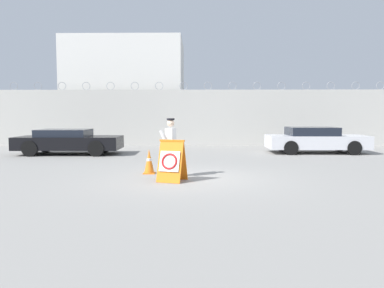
% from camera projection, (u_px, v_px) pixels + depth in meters
% --- Properties ---
extents(ground_plane, '(90.00, 90.00, 0.00)m').
position_uv_depth(ground_plane, '(194.00, 178.00, 10.67)').
color(ground_plane, gray).
extents(perimeter_wall, '(36.00, 0.30, 3.68)m').
position_uv_depth(perimeter_wall, '(196.00, 118.00, 21.65)').
color(perimeter_wall, beige).
rests_on(perimeter_wall, ground_plane).
extents(building_block, '(7.52, 5.16, 6.69)m').
position_uv_depth(building_block, '(127.00, 92.00, 25.26)').
color(building_block, silver).
rests_on(building_block, ground_plane).
extents(barricade_sign, '(0.85, 0.87, 1.14)m').
position_uv_depth(barricade_sign, '(172.00, 161.00, 10.16)').
color(barricade_sign, orange).
rests_on(barricade_sign, ground_plane).
extents(security_guard, '(0.48, 0.61, 1.71)m').
position_uv_depth(security_guard, '(171.00, 145.00, 10.85)').
color(security_guard, '#232838').
rests_on(security_guard, ground_plane).
extents(traffic_cone_near, '(0.36, 0.36, 0.76)m').
position_uv_depth(traffic_cone_near, '(149.00, 161.00, 11.50)').
color(traffic_cone_near, orange).
rests_on(traffic_cone_near, ground_plane).
extents(parked_car_front_coupe, '(4.65, 2.09, 1.14)m').
position_uv_depth(parked_car_front_coupe, '(69.00, 141.00, 17.02)').
color(parked_car_front_coupe, black).
rests_on(parked_car_front_coupe, ground_plane).
extents(parked_car_far_side, '(4.54, 1.98, 1.22)m').
position_uv_depth(parked_car_far_side, '(315.00, 140.00, 17.56)').
color(parked_car_far_side, black).
rests_on(parked_car_far_side, ground_plane).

